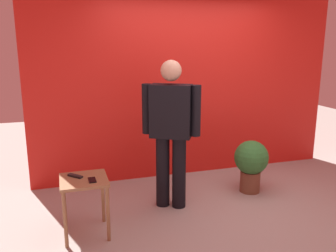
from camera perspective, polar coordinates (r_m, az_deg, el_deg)
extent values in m
plane|color=#9E9991|center=(4.15, 10.83, -14.39)|extent=(12.00, 12.00, 0.00)
cube|color=red|center=(5.10, 3.39, 10.81)|extent=(4.48, 0.12, 3.38)
cylinder|color=black|center=(4.21, -0.85, -7.32)|extent=(0.22, 0.22, 0.85)
cylinder|color=black|center=(4.18, 1.79, -7.52)|extent=(0.22, 0.22, 0.85)
cube|color=black|center=(4.00, 0.48, 2.41)|extent=(0.52, 0.43, 0.60)
cube|color=red|center=(4.11, 0.83, 3.13)|extent=(0.12, 0.07, 0.51)
cube|color=#C68CB7|center=(4.12, 0.85, 2.90)|extent=(0.04, 0.03, 0.46)
cylinder|color=black|center=(4.06, -3.42, 2.78)|extent=(0.16, 0.16, 0.57)
cylinder|color=black|center=(3.95, 4.50, 2.45)|extent=(0.16, 0.16, 0.57)
sphere|color=tan|center=(3.94, 0.50, 8.94)|extent=(0.23, 0.23, 0.23)
cube|color=olive|center=(3.63, -13.44, -8.49)|extent=(0.46, 0.46, 0.03)
cylinder|color=olive|center=(3.57, -16.26, -14.36)|extent=(0.04, 0.04, 0.57)
cylinder|color=olive|center=(3.59, -9.65, -13.84)|extent=(0.04, 0.04, 0.57)
cylinder|color=olive|center=(3.93, -16.39, -11.71)|extent=(0.04, 0.04, 0.57)
cylinder|color=olive|center=(3.95, -10.45, -11.25)|extent=(0.04, 0.04, 0.57)
cube|color=black|center=(3.56, -12.14, -8.51)|extent=(0.07, 0.15, 0.01)
cube|color=black|center=(3.69, -14.75, -7.79)|extent=(0.15, 0.15, 0.02)
cylinder|color=brown|center=(4.81, 13.09, -8.66)|extent=(0.26, 0.26, 0.28)
sphere|color=#2D7233|center=(4.70, 13.30, -4.96)|extent=(0.44, 0.44, 0.44)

